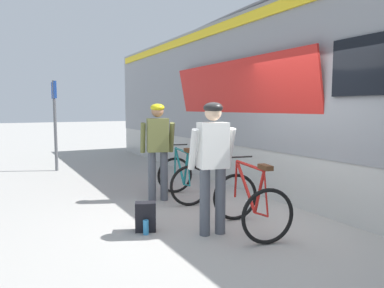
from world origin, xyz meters
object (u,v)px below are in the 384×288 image
(backpack_on_platform, at_px, (146,217))
(platform_sign_post, at_px, (55,110))
(bicycle_far_red, at_px, (250,202))
(cyclist_far_in_white, at_px, (213,156))
(cyclist_near_in_olive, at_px, (158,143))
(water_bottle_near_the_bikes, at_px, (248,207))
(bicycle_near_teal, at_px, (182,178))
(water_bottle_by_the_backpack, at_px, (146,227))

(backpack_on_platform, distance_m, platform_sign_post, 5.83)
(bicycle_far_red, bearing_deg, cyclist_far_in_white, 164.57)
(cyclist_far_in_white, height_order, backpack_on_platform, cyclist_far_in_white)
(cyclist_near_in_olive, relative_size, backpack_on_platform, 4.40)
(cyclist_near_in_olive, relative_size, water_bottle_near_the_bikes, 8.87)
(cyclist_far_in_white, xyz_separation_m, bicycle_far_red, (0.52, -0.14, -0.65))
(cyclist_far_in_white, bearing_deg, bicycle_far_red, -15.43)
(cyclist_near_in_olive, relative_size, bicycle_near_teal, 1.49)
(water_bottle_by_the_backpack, bearing_deg, platform_sign_post, 93.21)
(water_bottle_near_the_bikes, distance_m, water_bottle_by_the_backpack, 1.83)
(backpack_on_platform, bearing_deg, water_bottle_near_the_bikes, 23.67)
(bicycle_far_red, height_order, platform_sign_post, platform_sign_post)
(backpack_on_platform, bearing_deg, cyclist_near_in_olive, 83.30)
(cyclist_far_in_white, xyz_separation_m, water_bottle_near_the_bikes, (1.03, 0.59, -0.95))
(water_bottle_by_the_backpack, bearing_deg, cyclist_far_in_white, -27.07)
(water_bottle_by_the_backpack, bearing_deg, backpack_on_platform, 69.68)
(cyclist_near_in_olive, bearing_deg, bicycle_far_red, -77.71)
(bicycle_near_teal, height_order, bicycle_far_red, same)
(platform_sign_post, bearing_deg, backpack_on_platform, -86.19)
(backpack_on_platform, bearing_deg, cyclist_far_in_white, -14.01)
(bicycle_far_red, xyz_separation_m, water_bottle_by_the_backpack, (-1.31, 0.55, -0.30))
(bicycle_far_red, relative_size, water_bottle_near_the_bikes, 6.01)
(bicycle_far_red, relative_size, backpack_on_platform, 2.98)
(cyclist_far_in_white, distance_m, platform_sign_post, 6.31)
(cyclist_far_in_white, height_order, bicycle_far_red, cyclist_far_in_white)
(backpack_on_platform, distance_m, water_bottle_by_the_backpack, 0.18)
(bicycle_far_red, bearing_deg, water_bottle_near_the_bikes, 55.01)
(backpack_on_platform, relative_size, water_bottle_by_the_backpack, 2.03)
(water_bottle_by_the_backpack, xyz_separation_m, platform_sign_post, (-0.32, 5.78, 1.52))
(cyclist_near_in_olive, height_order, backpack_on_platform, cyclist_near_in_olive)
(bicycle_near_teal, distance_m, water_bottle_near_the_bikes, 1.43)
(bicycle_near_teal, relative_size, water_bottle_near_the_bikes, 5.97)
(cyclist_near_in_olive, height_order, water_bottle_near_the_bikes, cyclist_near_in_olive)
(water_bottle_near_the_bikes, bearing_deg, backpack_on_platform, -178.59)
(water_bottle_near_the_bikes, bearing_deg, bicycle_near_teal, 112.65)
(platform_sign_post, bearing_deg, cyclist_far_in_white, -79.77)
(cyclist_far_in_white, bearing_deg, water_bottle_by_the_backpack, 152.93)
(cyclist_near_in_olive, distance_m, cyclist_far_in_white, 1.98)
(bicycle_far_red, distance_m, platform_sign_post, 6.65)
(bicycle_far_red, xyz_separation_m, platform_sign_post, (-1.63, 6.33, 1.22))
(cyclist_near_in_olive, height_order, water_bottle_by_the_backpack, cyclist_near_in_olive)
(bicycle_near_teal, distance_m, backpack_on_platform, 1.83)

